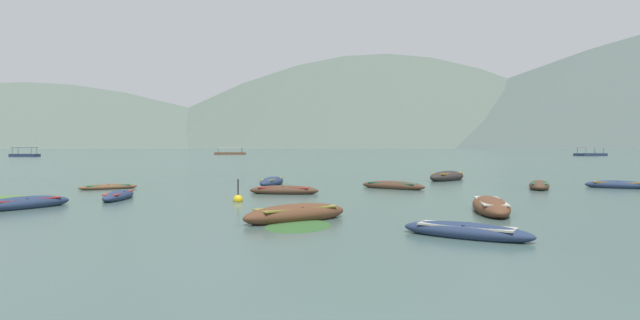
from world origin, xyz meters
name	(u,v)px	position (x,y,z in m)	size (l,w,h in m)	color
ground_plane	(309,148)	(0.00, 1500.00, 0.00)	(6000.00, 6000.00, 0.00)	#425B56
mountain_1	(117,88)	(-572.64, 1487.75, 179.32)	(1519.35, 1519.35, 358.64)	#56665B
mountain_2	(364,61)	(158.10, 1439.28, 252.72)	(1421.08, 1421.08, 505.45)	#56665B
mountain_3	(479,98)	(599.49, 1732.23, 174.22)	(1469.12, 1469.12, 348.44)	#4C5B56
rowboat_0	(539,185)	(13.18, 24.40, 0.19)	(2.49, 3.75, 0.61)	#4C3323
rowboat_1	(491,206)	(6.54, 14.14, 0.22)	(2.15, 4.60, 0.69)	brown
rowboat_2	(272,182)	(-2.63, 27.61, 0.20)	(1.85, 4.25, 0.65)	navy
rowboat_3	(466,231)	(3.98, 9.01, 0.16)	(3.45, 2.74, 0.50)	navy
rowboat_4	(284,190)	(-1.55, 21.59, 0.17)	(3.75, 1.54, 0.55)	#4C3323
rowboat_5	(296,214)	(-0.67, 12.13, 0.22)	(3.87, 3.20, 0.70)	brown
rowboat_6	(119,196)	(-9.10, 19.01, 0.16)	(1.01, 3.39, 0.51)	navy
rowboat_9	(393,186)	(4.64, 24.58, 0.18)	(3.80, 3.25, 0.57)	#4C3323
rowboat_10	(108,187)	(-11.87, 24.71, 0.12)	(3.16, 2.25, 0.38)	brown
rowboat_11	(23,204)	(-11.57, 15.64, 0.19)	(2.99, 3.67, 0.59)	navy
rowboat_12	(617,185)	(18.03, 24.76, 0.18)	(3.49, 2.47, 0.57)	navy
rowboat_13	(447,177)	(9.86, 31.84, 0.27)	(4.02, 4.14, 0.87)	#2D2826
ferry_0	(590,154)	(78.32, 132.45, 0.45)	(9.54, 6.48, 2.54)	navy
ferry_1	(25,155)	(-72.71, 123.54, 0.45)	(7.47, 3.85, 2.54)	navy
ferry_2	(230,153)	(-26.26, 159.26, 0.45)	(10.79, 5.81, 2.54)	brown
mooring_buoy	(238,199)	(-3.40, 17.89, 0.10)	(0.43, 0.43, 1.14)	yellow
weed_patch_1	(10,198)	(-14.47, 19.63, 0.00)	(2.36, 2.71, 0.14)	#477033
weed_patch_2	(298,226)	(-0.57, 11.00, 0.00)	(2.68, 1.99, 0.14)	#2D5628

